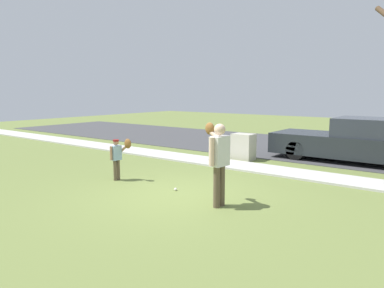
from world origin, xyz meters
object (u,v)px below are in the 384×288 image
object	(u,v)px
person_adult	(218,156)
baseball	(175,189)
utility_cabinet	(243,147)
parked_pickup_dark	(355,142)
person_child	(119,153)

from	to	relation	value
person_adult	baseball	size ratio (longest dim) A/B	23.12
utility_cabinet	parked_pickup_dark	distance (m)	3.69
person_adult	person_child	size ratio (longest dim) A/B	1.52
baseball	parked_pickup_dark	world-z (taller)	parked_pickup_dark
baseball	parked_pickup_dark	size ratio (longest dim) A/B	0.01
baseball	utility_cabinet	size ratio (longest dim) A/B	0.08
person_child	parked_pickup_dark	distance (m)	7.79
person_child	utility_cabinet	size ratio (longest dim) A/B	1.24
person_adult	baseball	distance (m)	1.79
baseball	utility_cabinet	world-z (taller)	utility_cabinet
utility_cabinet	baseball	bearing A→B (deg)	-81.46
person_child	parked_pickup_dark	bearing A→B (deg)	59.89
person_adult	parked_pickup_dark	xyz separation A→B (m)	(1.06, 6.70, -0.38)
person_child	parked_pickup_dark	xyz separation A→B (m)	(4.35, 6.46, -0.06)
person_adult	parked_pickup_dark	bearing A→B (deg)	-95.16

